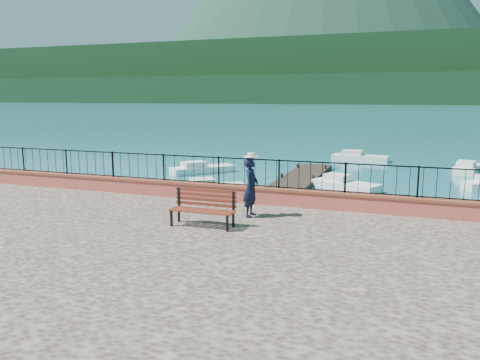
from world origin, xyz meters
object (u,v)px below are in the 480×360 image
Objects in this scene: park_bench at (203,216)px; boat_4 at (360,156)px; boat_0 at (212,185)px; boat_1 at (346,182)px; boat_3 at (203,167)px; boat_5 at (467,166)px; person at (251,187)px.

park_bench reaches higher than boat_4.
boat_0 is at bearing 111.36° from park_bench.
boat_1 is 0.86× the size of boat_3.
boat_0 and boat_5 have the same top height.
park_bench is 13.11m from boat_1.
person is at bearing 173.21° from boat_5.
boat_1 is 11.76m from boat_4.
person is at bearing -94.71° from boat_0.
park_bench is 0.53× the size of boat_5.
boat_1 is (1.50, 11.30, -1.72)m from person.
person is at bearing -107.70° from boat_3.
boat_4 is (1.09, 23.05, -1.72)m from person.
boat_1 is 1.00× the size of boat_5.
boat_1 is (2.43, 12.83, -1.11)m from park_bench.
person reaches higher than boat_1.
boat_1 is at bearing -10.09° from person.
boat_4 is 7.74m from boat_5.
person is 0.52× the size of boat_1.
boat_5 is at bearing 77.22° from boat_1.
park_bench is 24.69m from boat_4.
person is 9.54m from boat_0.
boat_0 is 0.96× the size of boat_5.
boat_0 is 16.07m from boat_4.
boat_0 is (-4.77, 8.08, -1.72)m from person.
park_bench is at bearing 146.20° from person.
boat_1 is at bearing 157.79° from boat_5.
boat_1 and boat_5 have the same top height.
park_bench is 0.55× the size of boat_0.
park_bench is 0.53× the size of boat_1.
boat_3 is at bearing 126.66° from boat_5.
boat_5 is (8.16, 19.93, -1.72)m from person.
boat_5 is (7.07, -3.13, 0.00)m from boat_4.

